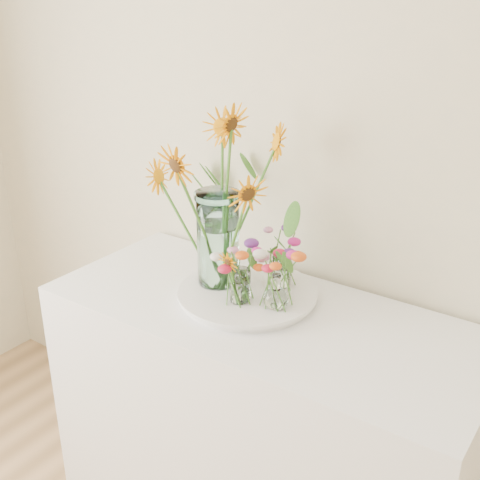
{
  "coord_description": "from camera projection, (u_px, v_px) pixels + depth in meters",
  "views": [
    {
      "loc": [
        0.63,
        0.55,
        1.83
      ],
      "look_at": [
        -0.38,
        1.99,
        1.08
      ],
      "focal_mm": 45.0,
      "sensor_mm": 36.0,
      "label": 1
    }
  ],
  "objects": [
    {
      "name": "tray",
      "position": [
        247.0,
        295.0,
        1.93
      ],
      "size": [
        0.42,
        0.42,
        0.02
      ],
      "primitive_type": "cylinder",
      "color": "white",
      "rests_on": "counter"
    },
    {
      "name": "small_vase_b",
      "position": [
        276.0,
        292.0,
        1.81
      ],
      "size": [
        0.1,
        0.1,
        0.11
      ],
      "primitive_type": null,
      "rotation": [
        0.0,
        0.0,
        -0.36
      ],
      "color": "white",
      "rests_on": "tray"
    },
    {
      "name": "counter",
      "position": [
        260.0,
        426.0,
        2.04
      ],
      "size": [
        1.4,
        0.6,
        0.9
      ],
      "primitive_type": "cube",
      "color": "white",
      "rests_on": "ground_plane"
    },
    {
      "name": "wildflower_posy_b",
      "position": [
        276.0,
        278.0,
        1.79
      ],
      "size": [
        0.23,
        0.23,
        0.2
      ],
      "primitive_type": null,
      "color": "#D44E12",
      "rests_on": "tray"
    },
    {
      "name": "small_vase_c",
      "position": [
        281.0,
        272.0,
        1.94
      ],
      "size": [
        0.07,
        0.07,
        0.11
      ],
      "primitive_type": "cylinder",
      "rotation": [
        0.0,
        0.0,
        0.15
      ],
      "color": "white",
      "rests_on": "tray"
    },
    {
      "name": "mason_jar",
      "position": [
        218.0,
        239.0,
        1.92
      ],
      "size": [
        0.15,
        0.15,
        0.32
      ],
      "primitive_type": "cylinder",
      "rotation": [
        0.0,
        0.0,
        -0.12
      ],
      "color": "#BAF5F4",
      "rests_on": "tray"
    },
    {
      "name": "small_vase_a",
      "position": [
        240.0,
        286.0,
        1.84
      ],
      "size": [
        0.08,
        0.08,
        0.11
      ],
      "primitive_type": "cylinder",
      "rotation": [
        0.0,
        0.0,
        -0.28
      ],
      "color": "white",
      "rests_on": "tray"
    },
    {
      "name": "sunflower_bouquet",
      "position": [
        217.0,
        199.0,
        1.87
      ],
      "size": [
        0.83,
        0.83,
        0.59
      ],
      "primitive_type": null,
      "rotation": [
        0.0,
        0.0,
        -0.12
      ],
      "color": "orange",
      "rests_on": "tray"
    },
    {
      "name": "wildflower_posy_c",
      "position": [
        282.0,
        259.0,
        1.93
      ],
      "size": [
        0.19,
        0.19,
        0.2
      ],
      "primitive_type": null,
      "color": "#D44E12",
      "rests_on": "tray"
    },
    {
      "name": "wildflower_posy_a",
      "position": [
        240.0,
        273.0,
        1.83
      ],
      "size": [
        0.2,
        0.2,
        0.2
      ],
      "primitive_type": null,
      "color": "#D44E12",
      "rests_on": "tray"
    }
  ]
}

